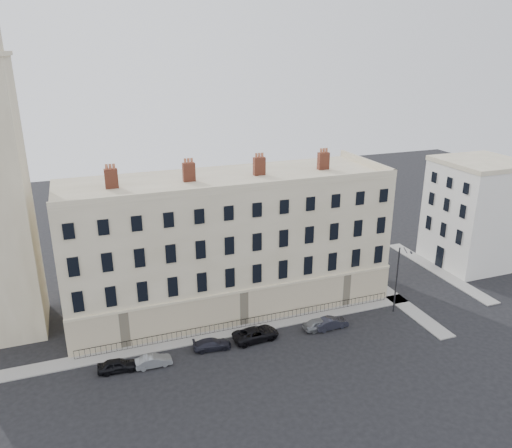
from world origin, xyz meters
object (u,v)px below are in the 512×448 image
(car_f, at_px, (331,323))
(car_b, at_px, (154,361))
(car_c, at_px, (212,344))
(car_a, at_px, (118,365))
(car_e, at_px, (320,324))
(car_d, at_px, (256,334))
(streetlamp, at_px, (398,277))

(car_f, bearing_deg, car_b, 88.50)
(car_c, bearing_deg, car_f, -86.90)
(car_b, distance_m, car_f, 18.99)
(car_a, height_order, car_f, car_f)
(car_e, bearing_deg, car_a, 91.06)
(car_b, bearing_deg, car_d, -84.68)
(car_e, relative_size, car_f, 0.99)
(car_e, xyz_separation_m, car_f, (1.18, -0.19, -0.02))
(car_a, xyz_separation_m, car_d, (13.92, 0.56, 0.05))
(car_c, relative_size, car_d, 0.79)
(car_e, bearing_deg, car_d, 86.83)
(car_e, xyz_separation_m, streetlamp, (9.68, 0.44, 3.73))
(car_d, distance_m, car_e, 7.18)
(car_e, bearing_deg, streetlamp, -86.46)
(car_a, relative_size, car_d, 0.75)
(car_a, bearing_deg, streetlamp, -84.56)
(car_d, bearing_deg, car_a, 87.71)
(car_d, bearing_deg, car_b, 90.50)
(car_d, relative_size, car_e, 1.29)
(car_b, height_order, car_f, car_f)
(car_a, bearing_deg, car_e, -85.34)
(car_b, distance_m, streetlamp, 27.76)
(car_b, bearing_deg, car_a, 83.46)
(car_c, xyz_separation_m, streetlamp, (21.55, 0.03, 3.82))
(car_a, height_order, car_e, car_e)
(car_c, height_order, streetlamp, streetlamp)
(car_e, bearing_deg, car_c, 88.96)
(car_d, relative_size, car_f, 1.28)
(car_a, distance_m, car_f, 22.25)
(car_a, distance_m, car_d, 13.93)
(car_c, relative_size, car_e, 1.01)
(car_a, relative_size, car_c, 0.96)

